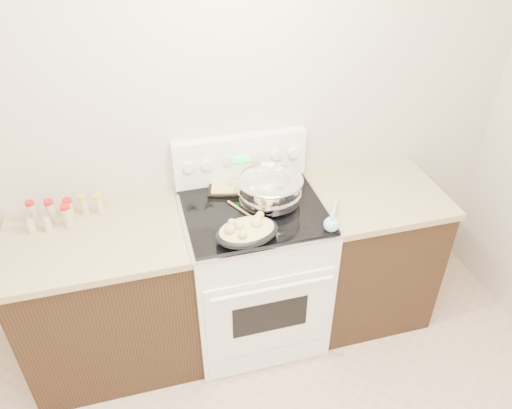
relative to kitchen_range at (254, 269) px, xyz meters
name	(u,v)px	position (x,y,z in m)	size (l,w,h in m)	color
room_shell	(266,327)	(-0.35, -1.42, 1.21)	(4.10, 3.60, 2.75)	beige
counter_left	(110,299)	(-0.83, 0.01, -0.03)	(0.93, 0.67, 0.92)	black
counter_right	(366,251)	(0.73, 0.01, -0.03)	(0.73, 0.67, 0.92)	black
kitchen_range	(254,269)	(0.00, 0.00, 0.00)	(0.78, 0.73, 1.22)	white
mixing_bowl	(270,191)	(0.09, 0.01, 0.54)	(0.37, 0.37, 0.21)	silver
roasting_pan	(247,231)	(-0.10, -0.24, 0.50)	(0.35, 0.27, 0.12)	black
baking_sheet	(243,183)	(-0.01, 0.21, 0.47)	(0.43, 0.35, 0.06)	black
wooden_spoon	(241,219)	(-0.09, -0.10, 0.46)	(0.14, 0.24, 0.04)	tan
blue_ladle	(332,223)	(0.34, -0.27, 0.49)	(0.16, 0.25, 0.10)	#91D0D9
spice_jars	(59,212)	(-0.99, 0.17, 0.49)	(0.39, 0.15, 0.13)	#BFB28C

